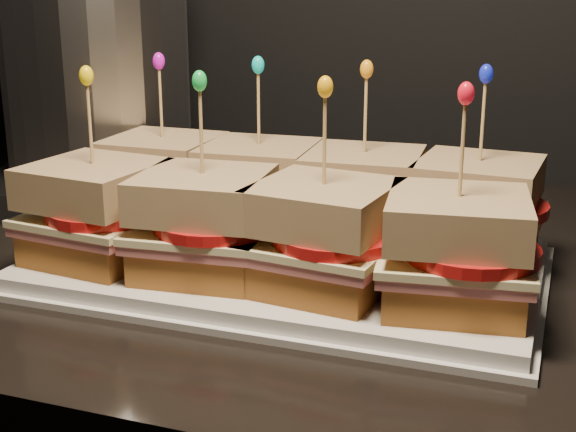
% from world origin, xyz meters
% --- Properties ---
extents(granite_slab, '(2.24, 0.69, 0.04)m').
position_xyz_m(granite_slab, '(-0.72, 1.67, 0.92)').
color(granite_slab, black).
rests_on(granite_slab, cabinet).
extents(platter, '(0.43, 0.27, 0.02)m').
position_xyz_m(platter, '(-0.88, 1.59, 0.95)').
color(platter, white).
rests_on(platter, granite_slab).
extents(platter_rim, '(0.45, 0.28, 0.01)m').
position_xyz_m(platter_rim, '(-0.88, 1.59, 0.94)').
color(platter_rim, white).
rests_on(platter_rim, granite_slab).
extents(sandwich_0_bread_bot, '(0.10, 0.10, 0.03)m').
position_xyz_m(sandwich_0_bread_bot, '(-1.04, 1.65, 0.97)').
color(sandwich_0_bread_bot, brown).
rests_on(sandwich_0_bread_bot, platter).
extents(sandwich_0_ham, '(0.11, 0.11, 0.01)m').
position_xyz_m(sandwich_0_ham, '(-1.04, 1.65, 0.99)').
color(sandwich_0_ham, '#BC5A59').
rests_on(sandwich_0_ham, sandwich_0_bread_bot).
extents(sandwich_0_cheese, '(0.11, 0.11, 0.01)m').
position_xyz_m(sandwich_0_cheese, '(-1.04, 1.65, 0.99)').
color(sandwich_0_cheese, beige).
rests_on(sandwich_0_cheese, sandwich_0_ham).
extents(sandwich_0_tomato, '(0.10, 0.10, 0.01)m').
position_xyz_m(sandwich_0_tomato, '(-1.02, 1.64, 1.00)').
color(sandwich_0_tomato, red).
rests_on(sandwich_0_tomato, sandwich_0_cheese).
extents(sandwich_0_bread_top, '(0.10, 0.10, 0.03)m').
position_xyz_m(sandwich_0_bread_top, '(-1.04, 1.65, 1.02)').
color(sandwich_0_bread_top, brown).
rests_on(sandwich_0_bread_top, sandwich_0_tomato).
extents(sandwich_0_pick, '(0.00, 0.00, 0.09)m').
position_xyz_m(sandwich_0_pick, '(-1.04, 1.65, 1.07)').
color(sandwich_0_pick, tan).
rests_on(sandwich_0_pick, sandwich_0_bread_top).
extents(sandwich_0_frill, '(0.01, 0.01, 0.02)m').
position_xyz_m(sandwich_0_frill, '(-1.04, 1.65, 1.12)').
color(sandwich_0_frill, '#CD10C6').
rests_on(sandwich_0_frill, sandwich_0_pick).
extents(sandwich_1_bread_bot, '(0.11, 0.11, 0.03)m').
position_xyz_m(sandwich_1_bread_bot, '(-0.93, 1.65, 0.97)').
color(sandwich_1_bread_bot, brown).
rests_on(sandwich_1_bread_bot, platter).
extents(sandwich_1_ham, '(0.12, 0.11, 0.01)m').
position_xyz_m(sandwich_1_ham, '(-0.93, 1.65, 0.99)').
color(sandwich_1_ham, '#BC5A59').
rests_on(sandwich_1_ham, sandwich_1_bread_bot).
extents(sandwich_1_cheese, '(0.12, 0.11, 0.01)m').
position_xyz_m(sandwich_1_cheese, '(-0.93, 1.65, 0.99)').
color(sandwich_1_cheese, beige).
rests_on(sandwich_1_cheese, sandwich_1_ham).
extents(sandwich_1_tomato, '(0.10, 0.10, 0.01)m').
position_xyz_m(sandwich_1_tomato, '(-0.92, 1.64, 1.00)').
color(sandwich_1_tomato, red).
rests_on(sandwich_1_tomato, sandwich_1_cheese).
extents(sandwich_1_bread_top, '(0.11, 0.11, 0.03)m').
position_xyz_m(sandwich_1_bread_top, '(-0.93, 1.65, 1.02)').
color(sandwich_1_bread_top, brown).
rests_on(sandwich_1_bread_top, sandwich_1_tomato).
extents(sandwich_1_pick, '(0.00, 0.00, 0.09)m').
position_xyz_m(sandwich_1_pick, '(-0.93, 1.65, 1.07)').
color(sandwich_1_pick, tan).
rests_on(sandwich_1_pick, sandwich_1_bread_top).
extents(sandwich_1_frill, '(0.01, 0.01, 0.02)m').
position_xyz_m(sandwich_1_frill, '(-0.93, 1.65, 1.12)').
color(sandwich_1_frill, '#0BC1BD').
rests_on(sandwich_1_frill, sandwich_1_pick).
extents(sandwich_2_bread_bot, '(0.11, 0.11, 0.03)m').
position_xyz_m(sandwich_2_bread_bot, '(-0.83, 1.65, 0.97)').
color(sandwich_2_bread_bot, brown).
rests_on(sandwich_2_bread_bot, platter).
extents(sandwich_2_ham, '(0.12, 0.11, 0.01)m').
position_xyz_m(sandwich_2_ham, '(-0.83, 1.65, 0.99)').
color(sandwich_2_ham, '#BC5A59').
rests_on(sandwich_2_ham, sandwich_2_bread_bot).
extents(sandwich_2_cheese, '(0.12, 0.12, 0.01)m').
position_xyz_m(sandwich_2_cheese, '(-0.83, 1.65, 0.99)').
color(sandwich_2_cheese, beige).
rests_on(sandwich_2_cheese, sandwich_2_ham).
extents(sandwich_2_tomato, '(0.10, 0.10, 0.01)m').
position_xyz_m(sandwich_2_tomato, '(-0.82, 1.64, 1.00)').
color(sandwich_2_tomato, red).
rests_on(sandwich_2_tomato, sandwich_2_cheese).
extents(sandwich_2_bread_top, '(0.11, 0.11, 0.03)m').
position_xyz_m(sandwich_2_bread_top, '(-0.83, 1.65, 1.02)').
color(sandwich_2_bread_top, brown).
rests_on(sandwich_2_bread_top, sandwich_2_tomato).
extents(sandwich_2_pick, '(0.00, 0.00, 0.09)m').
position_xyz_m(sandwich_2_pick, '(-0.83, 1.65, 1.07)').
color(sandwich_2_pick, tan).
rests_on(sandwich_2_pick, sandwich_2_bread_top).
extents(sandwich_2_frill, '(0.01, 0.01, 0.02)m').
position_xyz_m(sandwich_2_frill, '(-0.83, 1.65, 1.12)').
color(sandwich_2_frill, orange).
rests_on(sandwich_2_frill, sandwich_2_pick).
extents(sandwich_3_bread_bot, '(0.11, 0.11, 0.03)m').
position_xyz_m(sandwich_3_bread_bot, '(-0.73, 1.65, 0.97)').
color(sandwich_3_bread_bot, brown).
rests_on(sandwich_3_bread_bot, platter).
extents(sandwich_3_ham, '(0.12, 0.11, 0.01)m').
position_xyz_m(sandwich_3_ham, '(-0.73, 1.65, 0.99)').
color(sandwich_3_ham, '#BC5A59').
rests_on(sandwich_3_ham, sandwich_3_bread_bot).
extents(sandwich_3_cheese, '(0.12, 0.11, 0.01)m').
position_xyz_m(sandwich_3_cheese, '(-0.73, 1.65, 0.99)').
color(sandwich_3_cheese, beige).
rests_on(sandwich_3_cheese, sandwich_3_ham).
extents(sandwich_3_tomato, '(0.10, 0.10, 0.01)m').
position_xyz_m(sandwich_3_tomato, '(-0.71, 1.64, 1.00)').
color(sandwich_3_tomato, red).
rests_on(sandwich_3_tomato, sandwich_3_cheese).
extents(sandwich_3_bread_top, '(0.11, 0.11, 0.03)m').
position_xyz_m(sandwich_3_bread_top, '(-0.73, 1.65, 1.02)').
color(sandwich_3_bread_top, brown).
rests_on(sandwich_3_bread_top, sandwich_3_tomato).
extents(sandwich_3_pick, '(0.00, 0.00, 0.09)m').
position_xyz_m(sandwich_3_pick, '(-0.73, 1.65, 1.07)').
color(sandwich_3_pick, tan).
rests_on(sandwich_3_pick, sandwich_3_bread_top).
extents(sandwich_3_frill, '(0.01, 0.01, 0.02)m').
position_xyz_m(sandwich_3_frill, '(-0.73, 1.65, 1.12)').
color(sandwich_3_frill, '#1421D0').
rests_on(sandwich_3_frill, sandwich_3_pick).
extents(sandwich_4_bread_bot, '(0.11, 0.11, 0.03)m').
position_xyz_m(sandwich_4_bread_bot, '(-1.04, 1.53, 0.97)').
color(sandwich_4_bread_bot, brown).
rests_on(sandwich_4_bread_bot, platter).
extents(sandwich_4_ham, '(0.12, 0.12, 0.01)m').
position_xyz_m(sandwich_4_ham, '(-1.04, 1.53, 0.99)').
color(sandwich_4_ham, '#BC5A59').
rests_on(sandwich_4_ham, sandwich_4_bread_bot).
extents(sandwich_4_cheese, '(0.12, 0.12, 0.01)m').
position_xyz_m(sandwich_4_cheese, '(-1.04, 1.53, 0.99)').
color(sandwich_4_cheese, beige).
rests_on(sandwich_4_cheese, sandwich_4_ham).
extents(sandwich_4_tomato, '(0.10, 0.10, 0.01)m').
position_xyz_m(sandwich_4_tomato, '(-1.02, 1.52, 1.00)').
color(sandwich_4_tomato, red).
rests_on(sandwich_4_tomato, sandwich_4_cheese).
extents(sandwich_4_bread_top, '(0.11, 0.11, 0.03)m').
position_xyz_m(sandwich_4_bread_top, '(-1.04, 1.53, 1.02)').
color(sandwich_4_bread_top, brown).
rests_on(sandwich_4_bread_top, sandwich_4_tomato).
extents(sandwich_4_pick, '(0.00, 0.00, 0.09)m').
position_xyz_m(sandwich_4_pick, '(-1.04, 1.53, 1.07)').
color(sandwich_4_pick, tan).
rests_on(sandwich_4_pick, sandwich_4_bread_top).
extents(sandwich_4_frill, '(0.01, 0.01, 0.02)m').
position_xyz_m(sandwich_4_frill, '(-1.04, 1.53, 1.12)').
color(sandwich_4_frill, yellow).
rests_on(sandwich_4_frill, sandwich_4_pick).
extents(sandwich_5_bread_bot, '(0.11, 0.11, 0.03)m').
position_xyz_m(sandwich_5_bread_bot, '(-0.93, 1.53, 0.97)').
color(sandwich_5_bread_bot, brown).
rests_on(sandwich_5_bread_bot, platter).
extents(sandwich_5_ham, '(0.12, 0.12, 0.01)m').
position_xyz_m(sandwich_5_ham, '(-0.93, 1.53, 0.99)').
color(sandwich_5_ham, '#BC5A59').
rests_on(sandwich_5_ham, sandwich_5_bread_bot).
extents(sandwich_5_cheese, '(0.12, 0.12, 0.01)m').
position_xyz_m(sandwich_5_cheese, '(-0.93, 1.53, 0.99)').
color(sandwich_5_cheese, beige).
rests_on(sandwich_5_cheese, sandwich_5_ham).
extents(sandwich_5_tomato, '(0.10, 0.10, 0.01)m').
position_xyz_m(sandwich_5_tomato, '(-0.92, 1.52, 1.00)').
color(sandwich_5_tomato, red).
rests_on(sandwich_5_tomato, sandwich_5_cheese).
extents(sandwich_5_bread_top, '(0.11, 0.11, 0.03)m').
position_xyz_m(sandwich_5_bread_top, '(-0.93, 1.53, 1.02)').
color(sandwich_5_bread_top, brown).
rests_on(sandwich_5_bread_top, sandwich_5_tomato).
extents(sandwich_5_pick, '(0.00, 0.00, 0.09)m').
position_xyz_m(sandwich_5_pick, '(-0.93, 1.53, 1.07)').
color(sandwich_5_pick, tan).
rests_on(sandwich_5_pick, sandwich_5_bread_top).
extents(sandwich_5_frill, '(0.01, 0.01, 0.02)m').
position_xyz_m(sandwich_5_frill, '(-0.93, 1.53, 1.12)').
color(sandwich_5_frill, green).
rests_on(sandwich_5_frill, sandwich_5_pick).
extents(sandwich_6_bread_bot, '(0.11, 0.11, 0.03)m').
position_xyz_m(sandwich_6_bread_bot, '(-0.83, 1.53, 0.97)').
color(sandwich_6_bread_bot, brown).
rests_on(sandwich_6_bread_bot, platter).
extents(sandwich_6_ham, '(0.12, 0.12, 0.01)m').
position_xyz_m(sandwich_6_ham, '(-0.83, 1.53, 0.99)').
color(sandwich_6_ham, '#BC5A59').
rests_on(sandwich_6_ham, sandwich_6_bread_bot).
extents(sandwich_6_cheese, '(0.12, 0.12, 0.01)m').
position_xyz_m(sandwich_6_cheese, '(-0.83, 1.53, 0.99)').
color(sandwich_6_cheese, beige).
rests_on(sandwich_6_cheese, sandwich_6_ham).
extents(sandwich_6_tomato, '(0.10, 0.10, 0.01)m').
position_xyz_m(sandwich_6_tomato, '(-0.82, 1.52, 1.00)').
color(sandwich_6_tomato, red).
rests_on(sandwich_6_tomato, sandwich_6_cheese).
extents(sandwich_6_bread_top, '(0.11, 0.11, 0.03)m').
position_xyz_m(sandwich_6_bread_top, '(-0.83, 1.53, 1.02)').
color(sandwich_6_bread_top, brown).
rests_on(sandwich_6_bread_top, sandwich_6_tomato).
extents(sandwich_6_pick, '(0.00, 0.00, 0.09)m').
position_xyz_m(sandwich_6_pick, '(-0.83, 1.53, 1.07)').
color(sandwich_6_pick, tan).
rests_on(sandwich_6_pick, sandwich_6_bread_top).
extents(sandwich_6_frill, '(0.01, 0.01, 0.02)m').
position_xyz_m(sandwich_6_frill, '(-0.83, 1.53, 1.12)').
color(sandwich_6_frill, orange).
rests_on(sandwich_6_frill, sandwich_6_pick).
extents(sandwich_7_bread_bot, '(0.11, 0.11, 0.03)m').
position_xyz_m(sandwich_7_bread_bot, '(-0.73, 1.53, 0.97)').
color(sandwich_7_bread_bot, brown).
rests_on(sandwich_7_bread_bot, platter).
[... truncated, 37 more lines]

